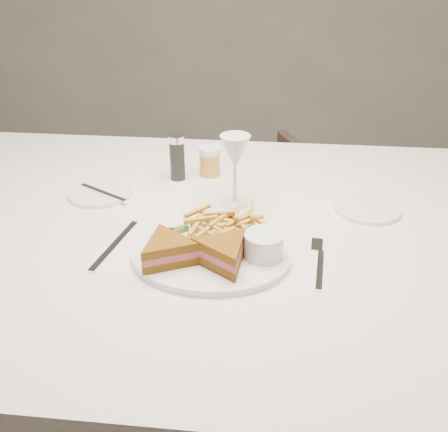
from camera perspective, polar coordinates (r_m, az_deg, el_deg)
table at (r=1.36m, az=0.16°, el=-14.82°), size 1.68×1.15×0.75m
chair_far at (r=2.12m, az=2.41°, el=0.47°), size 0.78×0.75×0.62m
table_setting at (r=1.08m, az=-0.82°, el=-0.57°), size 0.82×0.64×0.18m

